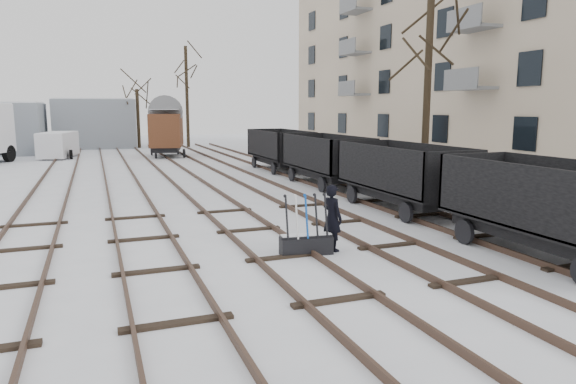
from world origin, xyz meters
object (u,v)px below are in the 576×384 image
object	(u,v)px
worker	(332,218)
box_van_wagon	(166,129)
panel_van	(58,144)
ground_frame	(306,243)
freight_wagon_a	(552,222)

from	to	relation	value
worker	box_van_wagon	world-z (taller)	box_van_wagon
worker	box_van_wagon	bearing A→B (deg)	-17.87
worker	panel_van	size ratio (longest dim) A/B	0.37
ground_frame	freight_wagon_a	xyz separation A→B (m)	(5.36, -2.40, 0.60)
panel_van	box_van_wagon	bearing A→B (deg)	1.90
ground_frame	box_van_wagon	xyz separation A→B (m)	(0.36, 28.12, 1.77)
ground_frame	box_van_wagon	size ratio (longest dim) A/B	0.30
freight_wagon_a	box_van_wagon	distance (m)	30.95
ground_frame	freight_wagon_a	size ratio (longest dim) A/B	0.26
ground_frame	freight_wagon_a	world-z (taller)	freight_wagon_a
worker	panel_van	world-z (taller)	panel_van
freight_wagon_a	box_van_wagon	bearing A→B (deg)	99.30
ground_frame	worker	size ratio (longest dim) A/B	0.88
worker	freight_wagon_a	distance (m)	5.25
worker	freight_wagon_a	world-z (taller)	freight_wagon_a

